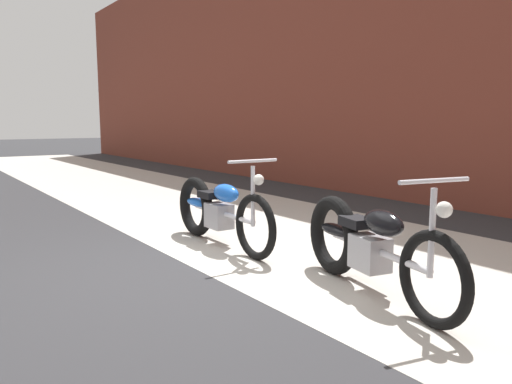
% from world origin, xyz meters
% --- Properties ---
extents(ground_plane, '(80.00, 80.00, 0.00)m').
position_xyz_m(ground_plane, '(0.00, 0.00, 0.00)').
color(ground_plane, '#2D2D30').
extents(sidewalk_slab, '(36.00, 3.50, 0.01)m').
position_xyz_m(sidewalk_slab, '(0.00, 1.75, 0.00)').
color(sidewalk_slab, '#B2ADA3').
rests_on(sidewalk_slab, ground).
extents(brick_building_wall, '(36.00, 0.50, 6.05)m').
position_xyz_m(brick_building_wall, '(0.00, 5.20, 3.03)').
color(brick_building_wall, brown).
rests_on(brick_building_wall, ground).
extents(motorcycle_blue, '(2.01, 0.58, 1.03)m').
position_xyz_m(motorcycle_blue, '(-0.83, 0.68, 0.40)').
color(motorcycle_blue, black).
rests_on(motorcycle_blue, ground).
extents(motorcycle_black, '(1.98, 0.73, 1.03)m').
position_xyz_m(motorcycle_black, '(1.26, 0.87, 0.40)').
color(motorcycle_black, black).
rests_on(motorcycle_black, ground).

